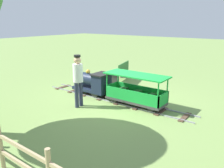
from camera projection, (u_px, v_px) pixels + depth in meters
name	position (u px, v px, depth m)	size (l,w,h in m)	color
ground_plane	(117.00, 101.00, 7.69)	(60.00, 60.00, 0.00)	#75934C
track	(113.00, 99.00, 7.78)	(0.72, 5.70, 0.04)	gray
locomotive	(93.00, 82.00, 8.16)	(0.68, 1.45, 0.97)	#192338
passenger_car	(136.00, 93.00, 7.15)	(0.78, 2.00, 0.97)	#3F3F3F
conductor_person	(78.00, 77.00, 6.92)	(0.30, 0.30, 1.62)	#282D47
park_bench	(121.00, 72.00, 10.13)	(1.36, 0.73, 0.82)	#2D6B33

